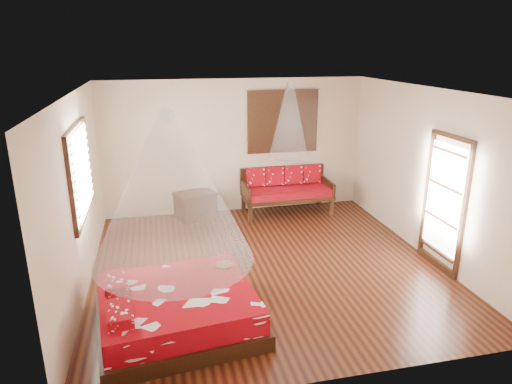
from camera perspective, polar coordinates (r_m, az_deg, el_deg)
room at (r=7.03m, az=1.35°, el=1.05°), size 5.54×5.54×2.84m
bed at (r=6.03m, az=-9.89°, el=-14.28°), size 2.16×2.00×0.63m
daybed at (r=9.74m, az=3.76°, el=0.45°), size 1.87×0.83×0.96m
storage_chest at (r=9.54m, az=-7.57°, el=-1.62°), size 0.94×0.82×0.54m
shutter_panel at (r=9.74m, az=3.38°, el=8.78°), size 1.52×0.06×1.32m
window_left at (r=7.03m, az=-21.04°, el=2.38°), size 0.10×1.74×1.34m
glazed_door at (r=7.72m, az=22.44°, el=-1.35°), size 0.08×1.02×2.16m
wine_tray at (r=6.43m, az=-4.02°, el=-8.79°), size 0.25×0.25×0.20m
mosquito_net_main at (r=5.36m, az=-10.63°, el=0.38°), size 1.93×1.93×1.80m
mosquito_net_daybed at (r=9.28m, az=4.19°, el=8.94°), size 0.81×0.81×1.50m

